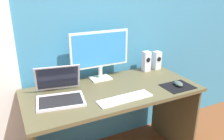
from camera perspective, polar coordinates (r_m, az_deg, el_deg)
name	(u,v)px	position (r m, az deg, el deg)	size (l,w,h in m)	color
wall_back	(93,19)	(2.04, -4.78, 12.47)	(6.00, 0.04, 2.50)	teal
desk	(112,106)	(1.92, 0.09, -8.98)	(1.40, 0.65, 0.74)	brown
monitor	(101,52)	(1.97, -2.88, 4.42)	(0.53, 0.14, 0.43)	silver
speaker_right	(157,60)	(2.31, 11.10, 2.39)	(0.07, 0.07, 0.18)	silver
speaker_near_monitor	(146,61)	(2.23, 8.53, 2.17)	(0.07, 0.07, 0.19)	white
laptop	(60,93)	(1.72, -12.91, -5.56)	(0.38, 0.38, 0.23)	silver
fishbowl	(50,80)	(1.90, -15.16, -2.49)	(0.15, 0.15, 0.15)	silver
keyboard_external	(125,99)	(1.70, 3.28, -7.11)	(0.42, 0.12, 0.01)	white
mousepad	(178,86)	(1.97, 16.03, -3.95)	(0.25, 0.20, 0.00)	black
mouse	(178,84)	(1.97, 16.22, -3.29)	(0.06, 0.10, 0.04)	#43554D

